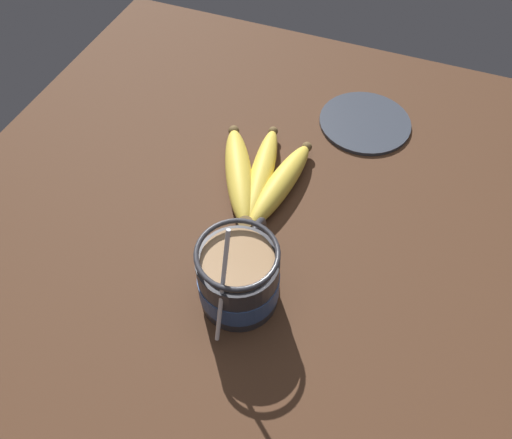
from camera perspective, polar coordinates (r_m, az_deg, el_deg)
table at (r=66.98cm, az=3.19°, el=-5.18°), size 100.99×100.99×2.75cm
coffee_mug at (r=59.13cm, az=-1.97°, el=-6.70°), size 15.48×9.76×16.49cm
banana_bunch at (r=72.00cm, az=0.26°, el=4.77°), size 21.44×15.05×4.13cm
small_plate at (r=84.48cm, az=12.34°, el=10.80°), size 14.78×14.78×0.60cm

